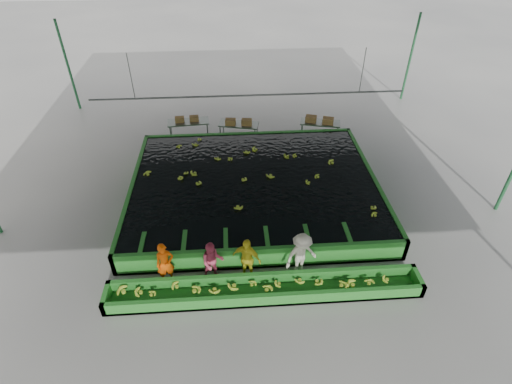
{
  "coord_description": "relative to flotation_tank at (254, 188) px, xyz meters",
  "views": [
    {
      "loc": [
        -0.86,
        -11.73,
        10.33
      ],
      "look_at": [
        0.0,
        0.5,
        1.0
      ],
      "focal_mm": 28.0,
      "sensor_mm": 36.0,
      "label": 1
    }
  ],
  "objects": [
    {
      "name": "worker_a",
      "position": [
        -3.14,
        -4.3,
        0.34
      ],
      "size": [
        0.67,
        0.54,
        1.59
      ],
      "primitive_type": "imported",
      "rotation": [
        0.0,
        0.0,
        0.31
      ],
      "color": "#ED5006",
      "rests_on": "ground"
    },
    {
      "name": "tank_water",
      "position": [
        0.0,
        -0.0,
        0.4
      ],
      "size": [
        9.7,
        7.7,
        0.0
      ],
      "primitive_type": "cube",
      "color": "black",
      "rests_on": "flotation_tank"
    },
    {
      "name": "rail_hanger_left",
      "position": [
        -5.0,
        3.5,
        3.55
      ],
      "size": [
        0.04,
        0.04,
        2.0
      ],
      "primitive_type": "cylinder",
      "color": "#59605B",
      "rests_on": "shed_roof"
    },
    {
      "name": "ground",
      "position": [
        0.0,
        -1.5,
        -0.45
      ],
      "size": [
        80.0,
        80.0,
        0.0
      ],
      "primitive_type": "plane",
      "color": "gray",
      "rests_on": "ground"
    },
    {
      "name": "sorting_trough",
      "position": [
        0.0,
        -5.1,
        -0.2
      ],
      "size": [
        10.0,
        1.0,
        0.5
      ],
      "primitive_type": null,
      "color": "#247623",
      "rests_on": "ground"
    },
    {
      "name": "box_stack_mid",
      "position": [
        -0.47,
        4.78,
        0.45
      ],
      "size": [
        1.36,
        0.51,
        0.28
      ],
      "primitive_type": null,
      "rotation": [
        0.0,
        0.0,
        -0.11
      ],
      "color": "brown",
      "rests_on": "packing_table_mid"
    },
    {
      "name": "packing_table_right",
      "position": [
        3.68,
        4.75,
        0.0
      ],
      "size": [
        2.12,
        1.23,
        0.91
      ],
      "primitive_type": null,
      "rotation": [
        0.0,
        0.0,
        -0.23
      ],
      "color": "#59605B",
      "rests_on": "ground"
    },
    {
      "name": "flotation_tank",
      "position": [
        0.0,
        0.0,
        0.0
      ],
      "size": [
        10.0,
        8.0,
        0.9
      ],
      "primitive_type": null,
      "color": "#247623",
      "rests_on": "ground"
    },
    {
      "name": "shed_posts",
      "position": [
        0.0,
        -1.5,
        2.05
      ],
      "size": [
        20.0,
        22.0,
        5.0
      ],
      "primitive_type": null,
      "color": "#236235",
      "rests_on": "ground"
    },
    {
      "name": "packing_table_left",
      "position": [
        -3.01,
        5.23,
        0.02
      ],
      "size": [
        2.14,
        1.01,
        0.94
      ],
      "primitive_type": null,
      "rotation": [
        0.0,
        0.0,
        0.09
      ],
      "color": "#59605B",
      "rests_on": "ground"
    },
    {
      "name": "worker_d",
      "position": [
        1.24,
        -4.3,
        0.41
      ],
      "size": [
        1.27,
        0.99,
        1.72
      ],
      "primitive_type": "imported",
      "rotation": [
        0.0,
        0.0,
        0.36
      ],
      "color": "beige",
      "rests_on": "ground"
    },
    {
      "name": "box_stack_right",
      "position": [
        3.61,
        4.7,
        0.46
      ],
      "size": [
        1.45,
        0.8,
        0.3
      ],
      "primitive_type": null,
      "rotation": [
        0.0,
        0.0,
        -0.32
      ],
      "color": "brown",
      "rests_on": "packing_table_right"
    },
    {
      "name": "trough_bananas",
      "position": [
        0.0,
        -5.1,
        -0.05
      ],
      "size": [
        9.55,
        0.64,
        0.13
      ],
      "primitive_type": null,
      "color": "#97B528",
      "rests_on": "sorting_trough"
    },
    {
      "name": "worker_c",
      "position": [
        -0.54,
        -4.3,
        0.38
      ],
      "size": [
        1.05,
        0.77,
        1.65
      ],
      "primitive_type": "imported",
      "rotation": [
        0.0,
        0.0,
        -0.43
      ],
      "color": "gold",
      "rests_on": "ground"
    },
    {
      "name": "shed_roof",
      "position": [
        0.0,
        -1.5,
        4.55
      ],
      "size": [
        20.0,
        22.0,
        0.04
      ],
      "primitive_type": "cube",
      "color": "slate",
      "rests_on": "shed_posts"
    },
    {
      "name": "rail_hanger_right",
      "position": [
        5.0,
        3.5,
        3.55
      ],
      "size": [
        0.04,
        0.04,
        2.0
      ],
      "primitive_type": "cylinder",
      "color": "#59605B",
      "rests_on": "shed_roof"
    },
    {
      "name": "worker_b",
      "position": [
        -1.64,
        -4.3,
        0.32
      ],
      "size": [
        0.83,
        0.69,
        1.54
      ],
      "primitive_type": "imported",
      "rotation": [
        0.0,
        0.0,
        0.15
      ],
      "color": "#B83954",
      "rests_on": "ground"
    },
    {
      "name": "cableway_rail",
      "position": [
        0.0,
        3.5,
        2.55
      ],
      "size": [
        0.08,
        0.08,
        14.0
      ],
      "primitive_type": "cylinder",
      "color": "#59605B",
      "rests_on": "shed_roof"
    },
    {
      "name": "box_stack_left",
      "position": [
        -3.06,
        5.23,
        0.49
      ],
      "size": [
        1.2,
        0.43,
        0.25
      ],
      "primitive_type": null,
      "rotation": [
        0.0,
        0.0,
        0.09
      ],
      "color": "brown",
      "rests_on": "packing_table_left"
    },
    {
      "name": "floating_bananas",
      "position": [
        0.0,
        0.8,
        0.4
      ],
      "size": [
        8.29,
        5.65,
        0.11
      ],
      "primitive_type": null,
      "color": "#97B528",
      "rests_on": "tank_water"
    },
    {
      "name": "packing_table_mid",
      "position": [
        -0.46,
        4.88,
        -0.0
      ],
      "size": [
        2.1,
        1.23,
        0.9
      ],
      "primitive_type": null,
      "rotation": [
        0.0,
        0.0,
        -0.24
      ],
      "color": "#59605B",
      "rests_on": "ground"
    }
  ]
}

